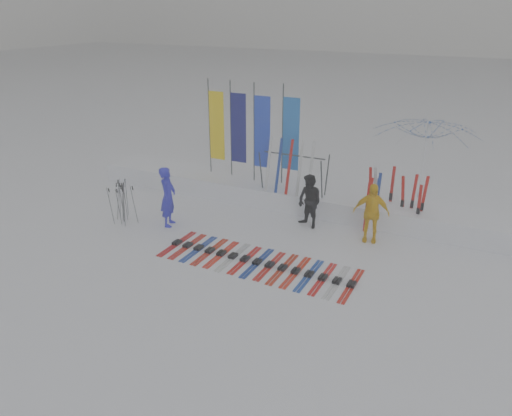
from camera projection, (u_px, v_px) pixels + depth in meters
The scene contains 11 objects.
ground at pixel (220, 265), 12.43m from camera, with size 120.00×120.00×0.00m, color white.
snow_bank at pixel (292, 196), 16.13m from camera, with size 14.00×1.60×0.60m, color white.
person_blue at pixel (168, 197), 14.40m from camera, with size 0.65×0.42×1.77m, color #2122C5.
person_black at pixel (309, 201), 14.32m from camera, with size 0.77×0.60×1.57m, color black.
person_yellow at pixel (371, 213), 13.44m from camera, with size 0.97×0.40×1.66m, color yellow.
tent_canopy at pixel (422, 164), 15.40m from camera, with size 3.21×3.28×2.95m, color white.
ski_row at pixel (258, 262), 12.52m from camera, with size 5.04×1.69×0.07m.
pole_cluster at pixel (123, 203), 14.74m from camera, with size 0.75×0.77×1.25m.
feather_flags at pixel (250, 130), 16.20m from camera, with size 3.27×0.19×3.20m.
ski_rack at pixel (294, 168), 15.31m from camera, with size 2.04×0.80×1.23m.
upright_skis at pixel (389, 200), 14.39m from camera, with size 1.65×1.15×1.68m.
Camera 1 is at (5.71, -9.41, 6.03)m, focal length 35.00 mm.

